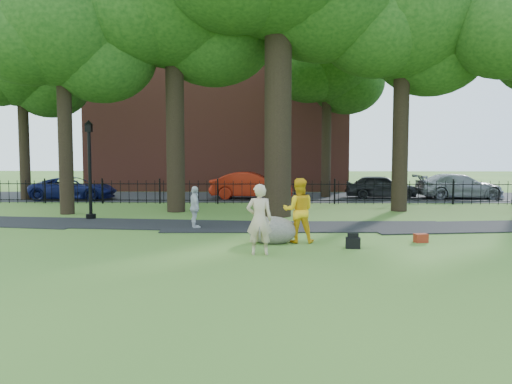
{
  "coord_description": "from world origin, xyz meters",
  "views": [
    {
      "loc": [
        -0.36,
        -13.51,
        2.59
      ],
      "look_at": [
        -0.77,
        2.0,
        1.39
      ],
      "focal_mm": 35.0,
      "sensor_mm": 36.0,
      "label": 1
    }
  ],
  "objects_px": {
    "woman": "(259,219)",
    "man": "(299,210)",
    "red_sedan": "(252,185)",
    "boulder": "(273,229)",
    "lamppost": "(90,171)"
  },
  "relations": [
    {
      "from": "man",
      "to": "boulder",
      "type": "bearing_deg",
      "value": 4.93
    },
    {
      "from": "man",
      "to": "lamppost",
      "type": "bearing_deg",
      "value": -30.97
    },
    {
      "from": "woman",
      "to": "man",
      "type": "bearing_deg",
      "value": -122.35
    },
    {
      "from": "red_sedan",
      "to": "woman",
      "type": "bearing_deg",
      "value": -173.48
    },
    {
      "from": "boulder",
      "to": "lamppost",
      "type": "relative_size",
      "value": 0.36
    },
    {
      "from": "man",
      "to": "red_sedan",
      "type": "distance_m",
      "value": 14.04
    },
    {
      "from": "lamppost",
      "to": "man",
      "type": "bearing_deg",
      "value": -33.26
    },
    {
      "from": "boulder",
      "to": "man",
      "type": "bearing_deg",
      "value": 3.92
    },
    {
      "from": "man",
      "to": "boulder",
      "type": "xyz_separation_m",
      "value": [
        -0.75,
        -0.05,
        -0.53
      ]
    },
    {
      "from": "woman",
      "to": "boulder",
      "type": "bearing_deg",
      "value": -102.0
    },
    {
      "from": "woman",
      "to": "red_sedan",
      "type": "height_order",
      "value": "woman"
    },
    {
      "from": "red_sedan",
      "to": "boulder",
      "type": "bearing_deg",
      "value": -171.71
    },
    {
      "from": "boulder",
      "to": "red_sedan",
      "type": "bearing_deg",
      "value": 94.49
    },
    {
      "from": "boulder",
      "to": "lamppost",
      "type": "distance_m",
      "value": 8.81
    },
    {
      "from": "boulder",
      "to": "lamppost",
      "type": "bearing_deg",
      "value": 145.09
    }
  ]
}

